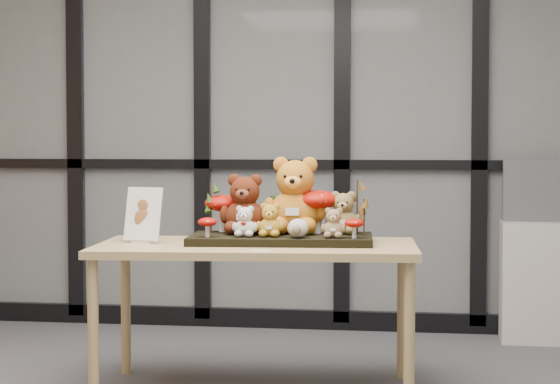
% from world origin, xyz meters
% --- Properties ---
extents(room_shell, '(5.00, 5.00, 5.00)m').
position_xyz_m(room_shell, '(0.00, 0.00, 1.68)').
color(room_shell, '#B7B4AC').
rests_on(room_shell, floor).
extents(glass_partition, '(4.90, 0.06, 2.78)m').
position_xyz_m(glass_partition, '(-0.00, 2.47, 1.42)').
color(glass_partition, '#2D383F').
rests_on(glass_partition, floor).
extents(display_table, '(1.57, 0.87, 0.71)m').
position_xyz_m(display_table, '(0.19, 0.83, 0.64)').
color(display_table, tan).
rests_on(display_table, floor).
extents(diorama_tray, '(0.90, 0.50, 0.04)m').
position_xyz_m(diorama_tray, '(0.30, 0.90, 0.73)').
color(diorama_tray, black).
rests_on(diorama_tray, display_table).
extents(bear_pooh_yellow, '(0.34, 0.31, 0.41)m').
position_xyz_m(bear_pooh_yellow, '(0.35, 1.01, 0.95)').
color(bear_pooh_yellow, '#C1711C').
rests_on(bear_pooh_yellow, diorama_tray).
extents(bear_brown_medium, '(0.26, 0.24, 0.32)m').
position_xyz_m(bear_brown_medium, '(0.11, 0.94, 0.91)').
color(bear_brown_medium, '#4E1C0C').
rests_on(bear_brown_medium, diorama_tray).
extents(bear_tan_back, '(0.19, 0.17, 0.23)m').
position_xyz_m(bear_tan_back, '(0.59, 1.00, 0.86)').
color(bear_tan_back, olive).
rests_on(bear_tan_back, diorama_tray).
extents(bear_small_yellow, '(0.14, 0.13, 0.18)m').
position_xyz_m(bear_small_yellow, '(0.26, 0.81, 0.84)').
color(bear_small_yellow, '#BB8622').
rests_on(bear_small_yellow, diorama_tray).
extents(bear_white_bow, '(0.13, 0.12, 0.16)m').
position_xyz_m(bear_white_bow, '(0.14, 0.79, 0.83)').
color(bear_white_bow, silver).
rests_on(bear_white_bow, diorama_tray).
extents(bear_beige_small, '(0.13, 0.12, 0.16)m').
position_xyz_m(bear_beige_small, '(0.56, 0.80, 0.83)').
color(bear_beige_small, '#94764D').
rests_on(bear_beige_small, diorama_tray).
extents(plush_cream_hedgehog, '(0.08, 0.07, 0.10)m').
position_xyz_m(plush_cream_hedgehog, '(0.39, 0.77, 0.80)').
color(plush_cream_hedgehog, beige).
rests_on(plush_cream_hedgehog, diorama_tray).
extents(mushroom_back_left, '(0.18, 0.18, 0.20)m').
position_xyz_m(mushroom_back_left, '(-0.01, 1.02, 0.85)').
color(mushroom_back_left, '#9F0D05').
rests_on(mushroom_back_left, diorama_tray).
extents(mushroom_back_right, '(0.21, 0.21, 0.23)m').
position_xyz_m(mushroom_back_right, '(0.46, 1.01, 0.87)').
color(mushroom_back_right, '#9F0D05').
rests_on(mushroom_back_right, diorama_tray).
extents(mushroom_front_left, '(0.09, 0.09, 0.10)m').
position_xyz_m(mushroom_front_left, '(-0.03, 0.75, 0.80)').
color(mushroom_front_left, '#9F0D05').
rests_on(mushroom_front_left, diorama_tray).
extents(mushroom_front_right, '(0.09, 0.09, 0.10)m').
position_xyz_m(mushroom_front_right, '(0.66, 0.79, 0.80)').
color(mushroom_front_right, '#9F0D05').
rests_on(mushroom_front_right, diorama_tray).
extents(sprig_green_far_left, '(0.05, 0.05, 0.25)m').
position_xyz_m(sprig_green_far_left, '(-0.07, 0.98, 0.87)').
color(sprig_green_far_left, '#11380C').
rests_on(sprig_green_far_left, diorama_tray).
extents(sprig_green_mid_left, '(0.05, 0.05, 0.22)m').
position_xyz_m(sprig_green_mid_left, '(0.05, 1.04, 0.86)').
color(sprig_green_mid_left, '#11380C').
rests_on(sprig_green_mid_left, diorama_tray).
extents(sprig_dry_far_right, '(0.05, 0.05, 0.26)m').
position_xyz_m(sprig_dry_far_right, '(0.65, 1.02, 0.88)').
color(sprig_dry_far_right, brown).
rests_on(sprig_dry_far_right, diorama_tray).
extents(sprig_dry_mid_right, '(0.05, 0.05, 0.18)m').
position_xyz_m(sprig_dry_mid_right, '(0.69, 0.91, 0.84)').
color(sprig_dry_mid_right, brown).
rests_on(sprig_dry_mid_right, diorama_tray).
extents(sprig_green_centre, '(0.05, 0.05, 0.18)m').
position_xyz_m(sprig_green_centre, '(0.22, 1.06, 0.84)').
color(sprig_green_centre, '#11380C').
rests_on(sprig_green_centre, diorama_tray).
extents(sign_holder, '(0.20, 0.10, 0.27)m').
position_xyz_m(sign_holder, '(-0.36, 0.81, 0.83)').
color(sign_holder, silver).
rests_on(sign_holder, display_table).
extents(label_card, '(0.09, 0.03, 0.00)m').
position_xyz_m(label_card, '(0.26, 0.53, 0.71)').
color(label_card, white).
rests_on(label_card, display_table).
extents(cabinet, '(0.54, 0.31, 0.72)m').
position_xyz_m(cabinet, '(1.69, 2.27, 0.36)').
color(cabinet, '#B4AEA0').
rests_on(cabinet, floor).
extents(monitor, '(0.52, 0.05, 0.37)m').
position_xyz_m(monitor, '(1.69, 2.29, 0.90)').
color(monitor, '#52545A').
rests_on(monitor, cabinet).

